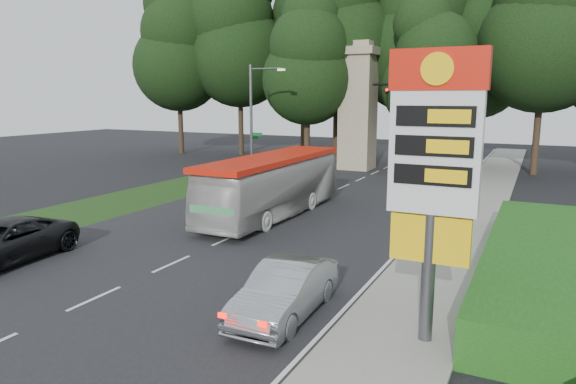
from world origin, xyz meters
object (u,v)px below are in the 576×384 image
at_px(traffic_signal_mast, 444,115).
at_px(transit_bus, 273,186).
at_px(gas_station_pylon, 434,159).
at_px(monument, 358,106).
at_px(sedan_silver, 285,290).
at_px(suv_charcoal, 2,242).
at_px(streetlight_signs, 254,116).

height_order(traffic_signal_mast, transit_bus, traffic_signal_mast).
height_order(gas_station_pylon, monument, monument).
relative_size(traffic_signal_mast, sedan_silver, 1.65).
height_order(gas_station_pylon, sedan_silver, gas_station_pylon).
distance_m(traffic_signal_mast, monument, 9.76).
distance_m(gas_station_pylon, transit_bus, 14.27).
bearing_deg(transit_bus, traffic_signal_mast, 63.38).
distance_m(transit_bus, suv_charcoal, 11.91).
relative_size(traffic_signal_mast, transit_bus, 0.67).
relative_size(gas_station_pylon, traffic_signal_mast, 0.95).
height_order(streetlight_signs, monument, monument).
bearing_deg(monument, suv_charcoal, -97.02).
bearing_deg(sedan_silver, streetlight_signs, 119.89).
relative_size(gas_station_pylon, suv_charcoal, 1.27).
bearing_deg(streetlight_signs, sedan_silver, -58.11).
bearing_deg(traffic_signal_mast, suv_charcoal, -116.47).
bearing_deg(monument, gas_station_pylon, -68.20).
relative_size(monument, transit_bus, 0.94).
bearing_deg(suv_charcoal, streetlight_signs, 89.16).
xyz_separation_m(streetlight_signs, monument, (4.99, 7.99, 0.67)).
height_order(transit_bus, suv_charcoal, transit_bus).
distance_m(gas_station_pylon, traffic_signal_mast, 22.29).
height_order(traffic_signal_mast, suv_charcoal, traffic_signal_mast).
height_order(streetlight_signs, suv_charcoal, streetlight_signs).
bearing_deg(traffic_signal_mast, monument, 142.00).
bearing_deg(suv_charcoal, traffic_signal_mast, 58.55).
distance_m(traffic_signal_mast, transit_bus, 13.59).
bearing_deg(traffic_signal_mast, gas_station_pylon, -80.91).
distance_m(sedan_silver, suv_charcoal, 11.01).
distance_m(streetlight_signs, monument, 9.44).
height_order(transit_bus, sedan_silver, transit_bus).
xyz_separation_m(transit_bus, suv_charcoal, (-5.21, -10.68, -0.74)).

